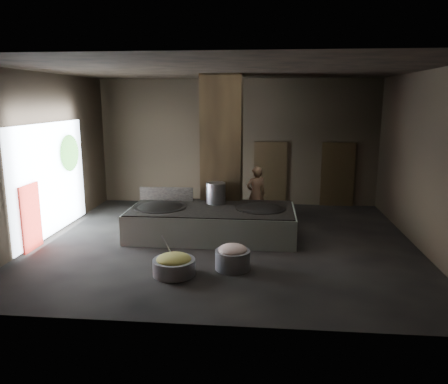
# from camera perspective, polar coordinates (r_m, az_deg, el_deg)

# --- Properties ---
(floor) EXTENTS (10.00, 9.00, 0.10)m
(floor) POSITION_cam_1_polar(r_m,az_deg,el_deg) (11.94, 0.29, -6.69)
(floor) COLOR black
(floor) RESTS_ON ground
(ceiling) EXTENTS (10.00, 9.00, 0.10)m
(ceiling) POSITION_cam_1_polar(r_m,az_deg,el_deg) (11.34, 0.32, 15.91)
(ceiling) COLOR black
(ceiling) RESTS_ON back_wall
(back_wall) EXTENTS (10.00, 0.10, 4.50)m
(back_wall) POSITION_cam_1_polar(r_m,az_deg,el_deg) (15.92, 1.79, 6.50)
(back_wall) COLOR black
(back_wall) RESTS_ON ground
(front_wall) EXTENTS (10.00, 0.10, 4.50)m
(front_wall) POSITION_cam_1_polar(r_m,az_deg,el_deg) (6.96, -3.06, -0.71)
(front_wall) COLOR black
(front_wall) RESTS_ON ground
(left_wall) EXTENTS (0.10, 9.00, 4.50)m
(left_wall) POSITION_cam_1_polar(r_m,az_deg,el_deg) (12.88, -22.74, 4.26)
(left_wall) COLOR black
(left_wall) RESTS_ON ground
(right_wall) EXTENTS (0.10, 9.00, 4.50)m
(right_wall) POSITION_cam_1_polar(r_m,az_deg,el_deg) (12.06, 25.00, 3.60)
(right_wall) COLOR black
(right_wall) RESTS_ON ground
(pillar) EXTENTS (1.20, 1.20, 4.50)m
(pillar) POSITION_cam_1_polar(r_m,az_deg,el_deg) (13.32, -0.25, 5.42)
(pillar) COLOR black
(pillar) RESTS_ON ground
(hearth_platform) EXTENTS (4.59, 2.21, 0.80)m
(hearth_platform) POSITION_cam_1_polar(r_m,az_deg,el_deg) (12.24, -1.59, -4.02)
(hearth_platform) COLOR silver
(hearth_platform) RESTS_ON ground
(platform_cap) EXTENTS (4.48, 2.15, 0.03)m
(platform_cap) POSITION_cam_1_polar(r_m,az_deg,el_deg) (12.14, -1.60, -2.13)
(platform_cap) COLOR black
(platform_cap) RESTS_ON hearth_platform
(wok_left) EXTENTS (1.44, 1.44, 0.40)m
(wok_left) POSITION_cam_1_polar(r_m,az_deg,el_deg) (12.36, -8.32, -2.30)
(wok_left) COLOR black
(wok_left) RESTS_ON hearth_platform
(wok_left_rim) EXTENTS (1.47, 1.47, 0.05)m
(wok_left_rim) POSITION_cam_1_polar(r_m,az_deg,el_deg) (12.34, -8.33, -1.99)
(wok_left_rim) COLOR black
(wok_left_rim) RESTS_ON hearth_platform
(wok_right) EXTENTS (1.34, 1.34, 0.38)m
(wok_right) POSITION_cam_1_polar(r_m,az_deg,el_deg) (12.11, 4.79, -2.51)
(wok_right) COLOR black
(wok_right) RESTS_ON hearth_platform
(wok_right_rim) EXTENTS (1.37, 1.37, 0.05)m
(wok_right_rim) POSITION_cam_1_polar(r_m,az_deg,el_deg) (12.10, 4.79, -2.19)
(wok_right_rim) COLOR black
(wok_right_rim) RESTS_ON hearth_platform
(stock_pot) EXTENTS (0.56, 0.56, 0.60)m
(stock_pot) POSITION_cam_1_polar(r_m,az_deg,el_deg) (12.59, -1.08, -0.14)
(stock_pot) COLOR #95969C
(stock_pot) RESTS_ON hearth_platform
(splash_guard) EXTENTS (1.59, 0.07, 0.40)m
(splash_guard) POSITION_cam_1_polar(r_m,az_deg,el_deg) (13.06, -7.53, -0.25)
(splash_guard) COLOR black
(splash_guard) RESTS_ON hearth_platform
(cook) EXTENTS (0.75, 0.62, 1.75)m
(cook) POSITION_cam_1_polar(r_m,az_deg,el_deg) (13.67, 4.19, -0.28)
(cook) COLOR #95694B
(cook) RESTS_ON ground
(veg_basin) EXTENTS (1.13, 1.13, 0.35)m
(veg_basin) POSITION_cam_1_polar(r_m,az_deg,el_deg) (9.79, -6.54, -9.70)
(veg_basin) COLOR gray
(veg_basin) RESTS_ON ground
(veg_fill) EXTENTS (0.77, 0.77, 0.24)m
(veg_fill) POSITION_cam_1_polar(r_m,az_deg,el_deg) (9.73, -6.56, -8.72)
(veg_fill) COLOR olive
(veg_fill) RESTS_ON veg_basin
(ladle) EXTENTS (0.25, 0.31, 0.67)m
(ladle) POSITION_cam_1_polar(r_m,az_deg,el_deg) (9.83, -7.27, -7.28)
(ladle) COLOR #95969C
(ladle) RESTS_ON veg_basin
(meat_basin) EXTENTS (1.05, 1.05, 0.44)m
(meat_basin) POSITION_cam_1_polar(r_m,az_deg,el_deg) (10.02, 1.14, -8.81)
(meat_basin) COLOR gray
(meat_basin) RESTS_ON ground
(meat_fill) EXTENTS (0.66, 0.66, 0.25)m
(meat_fill) POSITION_cam_1_polar(r_m,az_deg,el_deg) (9.94, 1.14, -7.57)
(meat_fill) COLOR #AE7668
(meat_fill) RESTS_ON meat_basin
(doorway_near) EXTENTS (1.18, 0.08, 2.38)m
(doorway_near) POSITION_cam_1_polar(r_m,az_deg,el_deg) (15.94, 6.05, 2.27)
(doorway_near) COLOR black
(doorway_near) RESTS_ON ground
(doorway_near_glow) EXTENTS (0.86, 0.04, 2.02)m
(doorway_near_glow) POSITION_cam_1_polar(r_m,az_deg,el_deg) (16.08, 6.80, 2.16)
(doorway_near_glow) COLOR #8C6647
(doorway_near_glow) RESTS_ON ground
(doorway_far) EXTENTS (1.18, 0.08, 2.38)m
(doorway_far) POSITION_cam_1_polar(r_m,az_deg,el_deg) (16.15, 14.60, 2.08)
(doorway_far) COLOR black
(doorway_far) RESTS_ON ground
(doorway_far_glow) EXTENTS (0.84, 0.04, 1.99)m
(doorway_far_glow) POSITION_cam_1_polar(r_m,az_deg,el_deg) (16.18, 14.46, 1.92)
(doorway_far_glow) COLOR #8C6647
(doorway_far_glow) RESTS_ON ground
(left_opening) EXTENTS (0.04, 4.20, 3.10)m
(left_opening) POSITION_cam_1_polar(r_m,az_deg,el_deg) (13.11, -21.72, 1.58)
(left_opening) COLOR white
(left_opening) RESTS_ON ground
(pavilion_sliver) EXTENTS (0.05, 0.90, 1.70)m
(pavilion_sliver) POSITION_cam_1_polar(r_m,az_deg,el_deg) (12.11, -23.91, -3.04)
(pavilion_sliver) COLOR maroon
(pavilion_sliver) RESTS_ON ground
(tree_silhouette) EXTENTS (0.28, 1.10, 1.10)m
(tree_silhouette) POSITION_cam_1_polar(r_m,az_deg,el_deg) (13.96, -19.51, 4.83)
(tree_silhouette) COLOR #194714
(tree_silhouette) RESTS_ON left_opening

